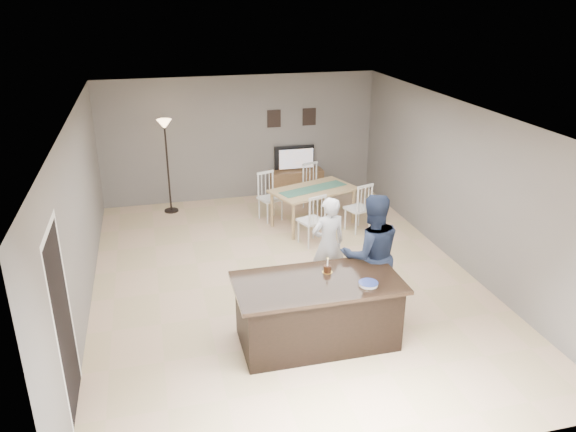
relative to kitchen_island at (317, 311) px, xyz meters
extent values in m
plane|color=tan|center=(0.00, 1.80, -0.45)|extent=(8.00, 8.00, 0.00)
plane|color=slate|center=(0.00, 5.80, 0.90)|extent=(6.00, 0.00, 6.00)
plane|color=slate|center=(0.00, -2.20, 0.90)|extent=(6.00, 0.00, 6.00)
plane|color=slate|center=(-3.00, 1.80, 0.90)|extent=(0.00, 8.00, 8.00)
plane|color=slate|center=(3.00, 1.80, 0.90)|extent=(0.00, 8.00, 8.00)
plane|color=white|center=(0.00, 1.80, 2.25)|extent=(8.00, 8.00, 0.00)
cube|color=black|center=(0.00, 0.00, -0.03)|extent=(2.00, 1.00, 0.85)
cube|color=black|center=(0.00, 0.00, 0.42)|extent=(2.15, 1.10, 0.05)
cube|color=brown|center=(1.20, 5.57, -0.15)|extent=(1.20, 0.40, 0.60)
imported|color=black|center=(1.20, 5.64, 0.41)|extent=(0.91, 0.12, 0.53)
plane|color=orange|center=(1.20, 5.56, 0.42)|extent=(0.78, 0.00, 0.78)
cube|color=black|center=(0.75, 5.78, 1.30)|extent=(0.30, 0.02, 0.38)
cube|color=black|center=(1.55, 5.78, 1.30)|extent=(0.30, 0.02, 0.38)
plane|color=black|center=(-2.99, -0.50, 0.60)|extent=(0.00, 2.10, 2.10)
plane|color=white|center=(-2.99, -0.50, 1.69)|extent=(0.00, 1.02, 1.02)
imported|color=silver|center=(0.58, 1.35, 0.30)|extent=(0.59, 0.43, 1.50)
imported|color=#1B253D|center=(0.95, 0.55, 0.45)|extent=(0.93, 0.76, 1.80)
cylinder|color=gold|center=(0.19, 0.20, 0.45)|extent=(0.14, 0.14, 0.00)
cylinder|color=#32170D|center=(0.19, 0.20, 0.50)|extent=(0.10, 0.10, 0.09)
cylinder|color=white|center=(0.19, 0.20, 0.59)|extent=(0.02, 0.02, 0.10)
sphere|color=#FFBF4C|center=(0.19, 0.20, 0.65)|extent=(0.02, 0.02, 0.02)
cylinder|color=white|center=(0.58, -0.26, 0.45)|extent=(0.24, 0.24, 0.01)
cylinder|color=white|center=(0.58, -0.26, 0.46)|extent=(0.24, 0.24, 0.01)
cylinder|color=white|center=(0.58, -0.26, 0.47)|extent=(0.24, 0.24, 0.01)
cylinder|color=#304093|center=(0.58, -0.26, 0.48)|extent=(0.25, 0.25, 0.00)
cube|color=tan|center=(1.09, 3.84, 0.28)|extent=(1.82, 1.39, 0.04)
cylinder|color=tan|center=(0.53, 3.25, -0.10)|extent=(0.06, 0.06, 0.71)
cylinder|color=tan|center=(1.65, 4.43, -0.10)|extent=(0.06, 0.06, 0.71)
cube|color=#3C6C56|center=(1.09, 3.84, 0.30)|extent=(1.44, 0.80, 0.01)
cube|color=silver|center=(0.80, 2.99, 0.00)|extent=(0.53, 0.52, 0.04)
cylinder|color=silver|center=(0.69, 2.79, -0.24)|extent=(0.03, 0.03, 0.43)
cylinder|color=silver|center=(0.91, 3.20, -0.24)|extent=(0.03, 0.03, 0.43)
cube|color=silver|center=(0.86, 2.82, 0.50)|extent=(0.37, 0.16, 0.05)
cube|color=silver|center=(1.84, 3.36, 0.00)|extent=(0.53, 0.52, 0.04)
cylinder|color=silver|center=(1.73, 3.15, -0.24)|extent=(0.03, 0.03, 0.43)
cylinder|color=silver|center=(1.95, 3.57, -0.24)|extent=(0.03, 0.03, 0.43)
cube|color=silver|center=(1.90, 3.19, 0.50)|extent=(0.37, 0.16, 0.05)
cube|color=silver|center=(0.33, 4.32, 0.00)|extent=(0.53, 0.52, 0.04)
cylinder|color=silver|center=(0.44, 4.53, -0.24)|extent=(0.03, 0.03, 0.43)
cylinder|color=silver|center=(0.22, 4.11, -0.24)|extent=(0.03, 0.03, 0.43)
cube|color=silver|center=(0.27, 4.49, 0.50)|extent=(0.37, 0.16, 0.05)
cube|color=silver|center=(1.37, 4.69, 0.00)|extent=(0.53, 0.52, 0.04)
cylinder|color=silver|center=(1.48, 4.90, -0.24)|extent=(0.03, 0.03, 0.43)
cylinder|color=silver|center=(1.27, 4.48, -0.24)|extent=(0.03, 0.03, 0.43)
cube|color=silver|center=(1.31, 4.86, 0.50)|extent=(0.37, 0.16, 0.05)
cylinder|color=black|center=(-1.61, 5.28, -0.44)|extent=(0.29, 0.29, 0.03)
cylinder|color=black|center=(-1.61, 5.28, 0.47)|extent=(0.04, 0.04, 1.80)
cone|color=#FFCA8C|center=(-1.61, 5.28, 1.41)|extent=(0.29, 0.29, 0.19)
camera|label=1|loc=(-1.92, -6.05, 3.90)|focal=35.00mm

